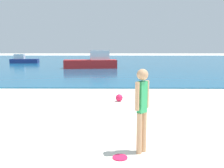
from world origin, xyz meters
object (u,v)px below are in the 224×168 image
object	(u,v)px
boat_far	(24,60)
beach_ball	(119,98)
person_standing	(142,106)
frisbee	(120,157)
boat_near	(92,62)

from	to	relation	value
boat_far	beach_ball	xyz separation A→B (m)	(12.99, -24.68, -0.36)
boat_far	person_standing	bearing A→B (deg)	-68.69
frisbee	boat_far	world-z (taller)	boat_far
frisbee	beach_ball	bearing A→B (deg)	89.07
boat_near	beach_ball	world-z (taller)	boat_near
frisbee	boat_far	size ratio (longest dim) A/B	0.08
frisbee	boat_near	xyz separation A→B (m)	(-2.43, 21.44, 0.70)
beach_ball	boat_far	bearing A→B (deg)	117.76
person_standing	frisbee	distance (m)	1.11
frisbee	boat_far	distance (m)	32.61
frisbee	boat_near	bearing A→B (deg)	96.47
boat_near	boat_far	distance (m)	13.49
person_standing	beach_ball	distance (m)	5.08
boat_far	boat_near	bearing A→B (deg)	-42.01
frisbee	boat_far	bearing A→B (deg)	113.31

